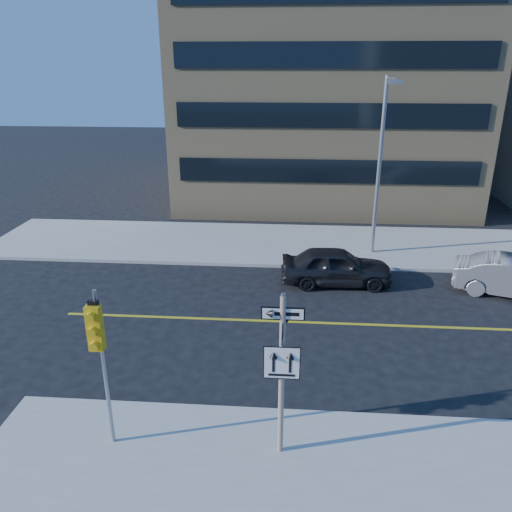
# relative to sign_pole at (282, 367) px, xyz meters

# --- Properties ---
(ground) EXTENTS (120.00, 120.00, 0.00)m
(ground) POSITION_rel_sign_pole_xyz_m (0.00, 2.51, -2.44)
(ground) COLOR black
(ground) RESTS_ON ground
(sign_pole) EXTENTS (0.92, 0.92, 4.06)m
(sign_pole) POSITION_rel_sign_pole_xyz_m (0.00, 0.00, 0.00)
(sign_pole) COLOR beige
(sign_pole) RESTS_ON near_sidewalk
(traffic_signal) EXTENTS (0.32, 0.45, 4.00)m
(traffic_signal) POSITION_rel_sign_pole_xyz_m (-4.00, -0.15, 0.59)
(traffic_signal) COLOR gray
(traffic_signal) RESTS_ON near_sidewalk
(parked_car_a) EXTENTS (2.02, 4.62, 1.55)m
(parked_car_a) POSITION_rel_sign_pole_xyz_m (2.02, 9.99, -1.66)
(parked_car_a) COLOR black
(parked_car_a) RESTS_ON ground
(streetlight_a) EXTENTS (0.55, 2.25, 8.00)m
(streetlight_a) POSITION_rel_sign_pole_xyz_m (4.00, 13.27, 2.32)
(streetlight_a) COLOR gray
(streetlight_a) RESTS_ON far_sidewalk
(building_brick) EXTENTS (18.00, 18.00, 18.00)m
(building_brick) POSITION_rel_sign_pole_xyz_m (2.00, 27.51, 6.56)
(building_brick) COLOR tan
(building_brick) RESTS_ON ground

